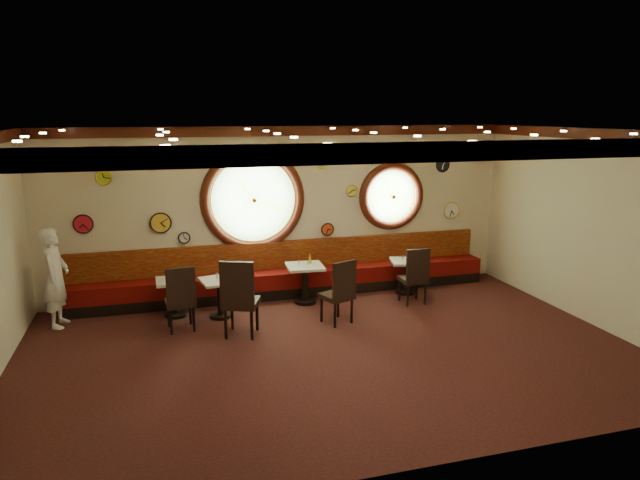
% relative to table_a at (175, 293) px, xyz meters
% --- Properties ---
extents(floor, '(9.00, 6.00, 0.00)m').
position_rel_table_a_xyz_m(floor, '(2.14, -2.13, -0.41)').
color(floor, black).
rests_on(floor, ground).
extents(ceiling, '(9.00, 6.00, 0.02)m').
position_rel_table_a_xyz_m(ceiling, '(2.14, -2.13, 2.79)').
color(ceiling, '#BF8336').
rests_on(ceiling, wall_back).
extents(wall_back, '(9.00, 0.02, 3.20)m').
position_rel_table_a_xyz_m(wall_back, '(2.14, 0.87, 1.19)').
color(wall_back, beige).
rests_on(wall_back, floor).
extents(wall_front, '(9.00, 0.02, 3.20)m').
position_rel_table_a_xyz_m(wall_front, '(2.14, -5.13, 1.19)').
color(wall_front, beige).
rests_on(wall_front, floor).
extents(wall_right, '(0.02, 6.00, 3.20)m').
position_rel_table_a_xyz_m(wall_right, '(6.64, -2.13, 1.19)').
color(wall_right, beige).
rests_on(wall_right, floor).
extents(molding_back, '(9.00, 0.10, 0.18)m').
position_rel_table_a_xyz_m(molding_back, '(2.14, 0.82, 2.70)').
color(molding_back, '#3C130B').
rests_on(molding_back, wall_back).
extents(molding_front, '(9.00, 0.10, 0.18)m').
position_rel_table_a_xyz_m(molding_front, '(2.14, -5.08, 2.70)').
color(molding_front, '#3C130B').
rests_on(molding_front, wall_back).
extents(molding_right, '(0.10, 6.00, 0.18)m').
position_rel_table_a_xyz_m(molding_right, '(6.59, -2.13, 2.70)').
color(molding_right, '#3C130B').
rests_on(molding_right, wall_back).
extents(banquette_base, '(8.00, 0.55, 0.20)m').
position_rel_table_a_xyz_m(banquette_base, '(2.14, 0.59, -0.31)').
color(banquette_base, black).
rests_on(banquette_base, floor).
extents(banquette_seat, '(8.00, 0.55, 0.30)m').
position_rel_table_a_xyz_m(banquette_seat, '(2.14, 0.59, -0.06)').
color(banquette_seat, '#580807').
rests_on(banquette_seat, banquette_base).
extents(banquette_back, '(8.00, 0.10, 0.55)m').
position_rel_table_a_xyz_m(banquette_back, '(2.14, 0.81, 0.34)').
color(banquette_back, '#5D0707').
rests_on(banquette_back, wall_back).
extents(porthole_left_glass, '(1.66, 0.02, 1.66)m').
position_rel_table_a_xyz_m(porthole_left_glass, '(1.54, 0.86, 1.44)').
color(porthole_left_glass, '#8EC979').
rests_on(porthole_left_glass, wall_back).
extents(porthole_left_frame, '(1.98, 0.18, 1.98)m').
position_rel_table_a_xyz_m(porthole_left_frame, '(1.54, 0.85, 1.44)').
color(porthole_left_frame, '#3C130B').
rests_on(porthole_left_frame, wall_back).
extents(porthole_left_ring, '(1.61, 0.03, 1.61)m').
position_rel_table_a_xyz_m(porthole_left_ring, '(1.54, 0.82, 1.44)').
color(porthole_left_ring, gold).
rests_on(porthole_left_ring, wall_back).
extents(porthole_right_glass, '(1.10, 0.02, 1.10)m').
position_rel_table_a_xyz_m(porthole_right_glass, '(4.34, 0.86, 1.39)').
color(porthole_right_glass, '#8EC979').
rests_on(porthole_right_glass, wall_back).
extents(porthole_right_frame, '(1.38, 0.18, 1.38)m').
position_rel_table_a_xyz_m(porthole_right_frame, '(4.34, 0.85, 1.39)').
color(porthole_right_frame, '#3C130B').
rests_on(porthole_right_frame, wall_back).
extents(porthole_right_ring, '(1.09, 0.03, 1.09)m').
position_rel_table_a_xyz_m(porthole_right_ring, '(4.34, 0.82, 1.39)').
color(porthole_right_ring, gold).
rests_on(porthole_right_ring, wall_back).
extents(wall_clock_0, '(0.22, 0.03, 0.22)m').
position_rel_table_a_xyz_m(wall_clock_0, '(3.49, 0.83, 1.54)').
color(wall_clock_0, '#D4E24B').
rests_on(wall_clock_0, wall_back).
extents(wall_clock_1, '(0.34, 0.03, 0.34)m').
position_rel_table_a_xyz_m(wall_clock_1, '(5.69, 0.83, 1.04)').
color(wall_clock_1, white).
rests_on(wall_clock_1, wall_back).
extents(wall_clock_2, '(0.28, 0.03, 0.28)m').
position_rel_table_a_xyz_m(wall_clock_2, '(5.44, 0.83, 1.99)').
color(wall_clock_2, black).
rests_on(wall_clock_2, wall_back).
extents(wall_clock_3, '(0.26, 0.03, 0.26)m').
position_rel_table_a_xyz_m(wall_clock_3, '(-1.06, 0.83, 1.94)').
color(wall_clock_3, '#B0CC28').
rests_on(wall_clock_3, wall_back).
extents(wall_clock_4, '(0.24, 0.03, 0.24)m').
position_rel_table_a_xyz_m(wall_clock_4, '(2.99, 0.83, 0.79)').
color(wall_clock_4, '#E4461A').
rests_on(wall_clock_4, wall_back).
extents(wall_clock_5, '(0.20, 0.03, 0.20)m').
position_rel_table_a_xyz_m(wall_clock_5, '(0.24, 0.83, 0.79)').
color(wall_clock_5, white).
rests_on(wall_clock_5, wall_back).
extents(wall_clock_6, '(0.32, 0.03, 0.32)m').
position_rel_table_a_xyz_m(wall_clock_6, '(-1.46, 0.83, 1.14)').
color(wall_clock_6, red).
rests_on(wall_clock_6, wall_back).
extents(wall_clock_7, '(0.36, 0.03, 0.36)m').
position_rel_table_a_xyz_m(wall_clock_7, '(-0.16, 0.83, 1.09)').
color(wall_clock_7, gold).
rests_on(wall_clock_7, wall_back).
extents(wall_clock_8, '(0.30, 0.03, 0.30)m').
position_rel_table_a_xyz_m(wall_clock_8, '(2.89, 0.83, 2.14)').
color(wall_clock_8, '#85CE40').
rests_on(wall_clock_8, wall_back).
extents(table_a, '(0.61, 0.61, 0.66)m').
position_rel_table_a_xyz_m(table_a, '(0.00, 0.00, 0.00)').
color(table_a, black).
rests_on(table_a, floor).
extents(table_b, '(0.71, 0.71, 0.67)m').
position_rel_table_a_xyz_m(table_b, '(0.74, -0.26, 0.01)').
color(table_b, black).
rests_on(table_b, floor).
extents(table_c, '(0.70, 0.70, 0.72)m').
position_rel_table_a_xyz_m(table_c, '(2.34, 0.07, 0.04)').
color(table_c, black).
rests_on(table_c, floor).
extents(table_d, '(0.73, 0.73, 0.66)m').
position_rel_table_a_xyz_m(table_d, '(4.36, 0.07, 0.00)').
color(table_d, black).
rests_on(table_d, floor).
extents(chair_a, '(0.49, 0.49, 0.67)m').
position_rel_table_a_xyz_m(chair_a, '(0.07, -0.75, 0.20)').
color(chair_a, black).
rests_on(chair_a, floor).
extents(chair_b, '(0.68, 0.68, 0.78)m').
position_rel_table_a_xyz_m(chair_b, '(0.93, -1.26, 0.30)').
color(chair_b, black).
rests_on(chair_b, floor).
extents(chair_c, '(0.59, 0.59, 0.68)m').
position_rel_table_a_xyz_m(chair_c, '(2.62, -1.15, 0.21)').
color(chair_c, black).
rests_on(chair_c, floor).
extents(chair_d, '(0.45, 0.45, 0.66)m').
position_rel_table_a_xyz_m(chair_d, '(4.24, -0.58, 0.19)').
color(chair_d, black).
rests_on(chair_d, floor).
extents(condiment_a_salt, '(0.03, 0.03, 0.09)m').
position_rel_table_a_xyz_m(condiment_a_salt, '(-0.05, 0.02, 0.29)').
color(condiment_a_salt, silver).
rests_on(condiment_a_salt, table_a).
extents(condiment_b_salt, '(0.04, 0.04, 0.11)m').
position_rel_table_a_xyz_m(condiment_b_salt, '(0.71, -0.22, 0.31)').
color(condiment_b_salt, silver).
rests_on(condiment_b_salt, table_b).
extents(condiment_c_salt, '(0.03, 0.03, 0.09)m').
position_rel_table_a_xyz_m(condiment_c_salt, '(2.23, 0.12, 0.35)').
color(condiment_c_salt, silver).
rests_on(condiment_c_salt, table_c).
extents(condiment_d_salt, '(0.04, 0.04, 0.10)m').
position_rel_table_a_xyz_m(condiment_d_salt, '(4.29, 0.09, 0.30)').
color(condiment_d_salt, silver).
rests_on(condiment_d_salt, table_d).
extents(condiment_a_pepper, '(0.03, 0.03, 0.09)m').
position_rel_table_a_xyz_m(condiment_a_pepper, '(0.06, 0.01, 0.29)').
color(condiment_a_pepper, silver).
rests_on(condiment_a_pepper, table_a).
extents(condiment_b_pepper, '(0.03, 0.03, 0.09)m').
position_rel_table_a_xyz_m(condiment_b_pepper, '(0.76, -0.31, 0.30)').
color(condiment_b_pepper, silver).
rests_on(condiment_b_pepper, table_b).
extents(condiment_c_pepper, '(0.03, 0.03, 0.09)m').
position_rel_table_a_xyz_m(condiment_c_pepper, '(2.39, 0.08, 0.34)').
color(condiment_c_pepper, silver).
rests_on(condiment_c_pepper, table_c).
extents(condiment_d_pepper, '(0.04, 0.04, 0.10)m').
position_rel_table_a_xyz_m(condiment_d_pepper, '(4.36, 0.07, 0.30)').
color(condiment_d_pepper, silver).
rests_on(condiment_d_pepper, table_d).
extents(condiment_a_bottle, '(0.06, 0.06, 0.18)m').
position_rel_table_a_xyz_m(condiment_a_bottle, '(0.06, 0.07, 0.33)').
color(condiment_a_bottle, gold).
rests_on(condiment_a_bottle, table_a).
extents(condiment_b_bottle, '(0.06, 0.06, 0.18)m').
position_rel_table_a_xyz_m(condiment_b_bottle, '(0.86, -0.14, 0.35)').
color(condiment_b_bottle, gold).
rests_on(condiment_b_bottle, table_b).
extents(condiment_c_bottle, '(0.05, 0.05, 0.17)m').
position_rel_table_a_xyz_m(condiment_c_bottle, '(2.46, 0.16, 0.39)').
color(condiment_c_bottle, gold).
rests_on(condiment_c_bottle, table_c).
extents(condiment_d_bottle, '(0.05, 0.05, 0.17)m').
position_rel_table_a_xyz_m(condiment_d_bottle, '(4.42, 0.16, 0.33)').
color(condiment_d_bottle, gold).
rests_on(condiment_d_bottle, table_d).
extents(waiter, '(0.48, 0.66, 1.66)m').
position_rel_table_a_xyz_m(waiter, '(-1.86, 0.07, 0.42)').
color(waiter, white).
rests_on(waiter, floor).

